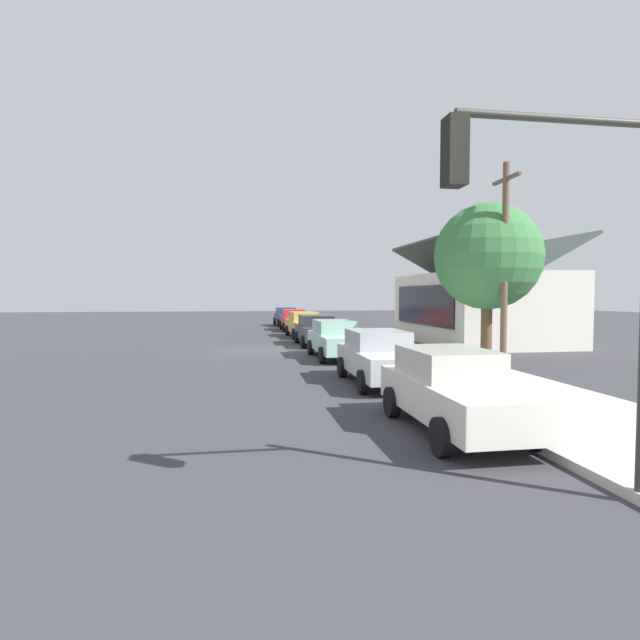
{
  "coord_description": "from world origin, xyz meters",
  "views": [
    {
      "loc": [
        24.47,
        -1.52,
        2.69
      ],
      "look_at": [
        -3.37,
        3.12,
        1.28
      ],
      "focal_mm": 28.25,
      "sensor_mm": 36.0,
      "label": 1
    }
  ],
  "objects_px": {
    "car_ivory": "(454,390)",
    "shade_tree": "(488,257)",
    "utility_pole_wooden": "(505,261)",
    "fire_hydrant_red": "(326,329)",
    "car_silver": "(380,357)",
    "car_cherry": "(294,320)",
    "car_navy": "(286,317)",
    "car_mustard": "(304,324)",
    "car_charcoal": "(317,330)",
    "car_seafoam": "(335,339)",
    "traffic_light_main": "(572,229)"
  },
  "relations": [
    {
      "from": "shade_tree",
      "to": "traffic_light_main",
      "type": "xyz_separation_m",
      "value": [
        13.24,
        -5.88,
        -0.72
      ]
    },
    {
      "from": "car_navy",
      "to": "shade_tree",
      "type": "distance_m",
      "value": 25.35
    },
    {
      "from": "car_navy",
      "to": "utility_pole_wooden",
      "type": "xyz_separation_m",
      "value": [
        26.18,
        5.46,
        3.12
      ]
    },
    {
      "from": "car_seafoam",
      "to": "shade_tree",
      "type": "relative_size",
      "value": 0.76
    },
    {
      "from": "car_cherry",
      "to": "traffic_light_main",
      "type": "bearing_deg",
      "value": 0.19
    },
    {
      "from": "utility_pole_wooden",
      "to": "car_navy",
      "type": "bearing_deg",
      "value": -168.23
    },
    {
      "from": "car_charcoal",
      "to": "shade_tree",
      "type": "relative_size",
      "value": 0.73
    },
    {
      "from": "car_silver",
      "to": "fire_hydrant_red",
      "type": "height_order",
      "value": "car_silver"
    },
    {
      "from": "car_seafoam",
      "to": "car_silver",
      "type": "xyz_separation_m",
      "value": [
        6.28,
        0.14,
        0.0
      ]
    },
    {
      "from": "utility_pole_wooden",
      "to": "car_silver",
      "type": "bearing_deg",
      "value": -65.6
    },
    {
      "from": "car_mustard",
      "to": "car_ivory",
      "type": "bearing_deg",
      "value": -2.29
    },
    {
      "from": "car_mustard",
      "to": "utility_pole_wooden",
      "type": "relative_size",
      "value": 0.65
    },
    {
      "from": "car_ivory",
      "to": "shade_tree",
      "type": "xyz_separation_m",
      "value": [
        -9.56,
        5.71,
        3.39
      ]
    },
    {
      "from": "car_silver",
      "to": "utility_pole_wooden",
      "type": "distance_m",
      "value": 6.72
    },
    {
      "from": "traffic_light_main",
      "to": "fire_hydrant_red",
      "type": "height_order",
      "value": "traffic_light_main"
    },
    {
      "from": "car_silver",
      "to": "traffic_light_main",
      "type": "height_order",
      "value": "traffic_light_main"
    },
    {
      "from": "car_cherry",
      "to": "car_ivory",
      "type": "bearing_deg",
      "value": 0.49
    },
    {
      "from": "car_silver",
      "to": "car_ivory",
      "type": "xyz_separation_m",
      "value": [
        5.39,
        -0.06,
        -0.0
      ]
    },
    {
      "from": "car_navy",
      "to": "car_silver",
      "type": "xyz_separation_m",
      "value": [
        28.64,
        0.03,
        0.0
      ]
    },
    {
      "from": "car_cherry",
      "to": "car_seafoam",
      "type": "xyz_separation_m",
      "value": [
        16.84,
        -0.13,
        0.0
      ]
    },
    {
      "from": "car_navy",
      "to": "car_mustard",
      "type": "distance_m",
      "value": 11.46
    },
    {
      "from": "car_cherry",
      "to": "car_seafoam",
      "type": "relative_size",
      "value": 0.97
    },
    {
      "from": "car_mustard",
      "to": "car_ivory",
      "type": "relative_size",
      "value": 1.09
    },
    {
      "from": "traffic_light_main",
      "to": "shade_tree",
      "type": "bearing_deg",
      "value": 156.04
    },
    {
      "from": "utility_pole_wooden",
      "to": "car_cherry",
      "type": "bearing_deg",
      "value": -165.27
    },
    {
      "from": "car_cherry",
      "to": "fire_hydrant_red",
      "type": "height_order",
      "value": "car_cherry"
    },
    {
      "from": "shade_tree",
      "to": "car_charcoal",
      "type": "bearing_deg",
      "value": -143.45
    },
    {
      "from": "car_silver",
      "to": "shade_tree",
      "type": "height_order",
      "value": "shade_tree"
    },
    {
      "from": "car_silver",
      "to": "utility_pole_wooden",
      "type": "height_order",
      "value": "utility_pole_wooden"
    },
    {
      "from": "car_charcoal",
      "to": "car_seafoam",
      "type": "bearing_deg",
      "value": -0.91
    },
    {
      "from": "car_silver",
      "to": "utility_pole_wooden",
      "type": "xyz_separation_m",
      "value": [
        -2.46,
        5.42,
        3.11
      ]
    },
    {
      "from": "car_cherry",
      "to": "car_mustard",
      "type": "xyz_separation_m",
      "value": [
        5.94,
        0.0,
        0.0
      ]
    },
    {
      "from": "car_silver",
      "to": "utility_pole_wooden",
      "type": "relative_size",
      "value": 0.61
    },
    {
      "from": "car_charcoal",
      "to": "utility_pole_wooden",
      "type": "xyz_separation_m",
      "value": [
        9.39,
        5.47,
        3.11
      ]
    },
    {
      "from": "car_seafoam",
      "to": "car_silver",
      "type": "distance_m",
      "value": 6.28
    },
    {
      "from": "traffic_light_main",
      "to": "utility_pole_wooden",
      "type": "bearing_deg",
      "value": 153.86
    },
    {
      "from": "fire_hydrant_red",
      "to": "car_silver",
      "type": "bearing_deg",
      "value": -4.73
    },
    {
      "from": "car_cherry",
      "to": "car_navy",
      "type": "bearing_deg",
      "value": -179.16
    },
    {
      "from": "car_charcoal",
      "to": "utility_pole_wooden",
      "type": "height_order",
      "value": "utility_pole_wooden"
    },
    {
      "from": "car_cherry",
      "to": "car_seafoam",
      "type": "height_order",
      "value": "same"
    },
    {
      "from": "car_cherry",
      "to": "car_seafoam",
      "type": "distance_m",
      "value": 16.84
    },
    {
      "from": "utility_pole_wooden",
      "to": "fire_hydrant_red",
      "type": "bearing_deg",
      "value": -164.82
    },
    {
      "from": "car_cherry",
      "to": "car_silver",
      "type": "height_order",
      "value": "same"
    },
    {
      "from": "traffic_light_main",
      "to": "fire_hydrant_red",
      "type": "distance_m",
      "value": 26.49
    },
    {
      "from": "car_seafoam",
      "to": "car_ivory",
      "type": "xyz_separation_m",
      "value": [
        11.68,
        0.08,
        -0.0
      ]
    },
    {
      "from": "car_navy",
      "to": "car_cherry",
      "type": "distance_m",
      "value": 5.52
    },
    {
      "from": "car_mustard",
      "to": "shade_tree",
      "type": "xyz_separation_m",
      "value": [
        13.01,
        5.66,
        3.39
      ]
    },
    {
      "from": "car_charcoal",
      "to": "fire_hydrant_red",
      "type": "distance_m",
      "value": 5.56
    },
    {
      "from": "car_cherry",
      "to": "car_ivory",
      "type": "relative_size",
      "value": 1.05
    },
    {
      "from": "car_charcoal",
      "to": "shade_tree",
      "type": "distance_m",
      "value": 10.14
    }
  ]
}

